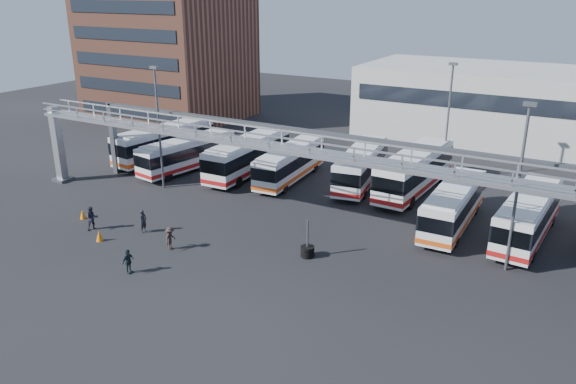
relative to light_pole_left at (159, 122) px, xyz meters
The scene contains 22 objects.
ground 18.78m from the light_pole_left, 26.57° to the right, with size 140.00×140.00×0.00m, color black.
gantry 16.14m from the light_pole_left, ahead, with size 51.40×5.15×7.10m.
apartment_building 28.52m from the light_pole_left, 129.29° to the left, with size 18.00×15.00×16.00m, color brown.
warehouse 41.07m from the light_pole_left, 46.97° to the left, with size 42.00×14.00×8.00m, color #9E9E99.
light_pole_left is the anchor object (origin of this frame).
light_pole_mid 28.02m from the light_pole_left, ahead, with size 0.70×0.35×10.21m.
light_pole_back 24.41m from the light_pole_left, 34.99° to the left, with size 0.70×0.35×10.21m.
bus_0 9.17m from the light_pole_left, 130.28° to the left, with size 3.85×11.38×3.39m.
bus_1 6.35m from the light_pole_left, 104.31° to the left, with size 4.03×10.40×3.08m.
bus_2 8.76m from the light_pole_left, 57.16° to the left, with size 2.96×11.19×3.37m.
bus_3 11.67m from the light_pole_left, 39.77° to the left, with size 3.05×10.17×3.04m.
bus_4 17.38m from the light_pole_left, 32.63° to the left, with size 4.12×10.82×3.21m.
bus_5 21.42m from the light_pole_left, 26.86° to the left, with size 3.23×11.70×3.52m.
bus_6 24.10m from the light_pole_left, ahead, with size 2.56×10.23×3.09m.
bus_7 28.93m from the light_pole_left, ahead, with size 3.13×10.79×3.24m.
pedestrian_a 10.50m from the light_pole_left, 56.63° to the right, with size 0.61×0.40×1.67m, color black.
pedestrian_b 10.57m from the light_pole_left, 79.52° to the right, with size 0.84×0.65×1.73m, color #272331.
pedestrian_c 13.30m from the light_pole_left, 46.16° to the right, with size 1.01×0.58×1.56m, color #2E221E.
pedestrian_d 16.04m from the light_pole_left, 55.96° to the right, with size 0.90×0.38×1.54m, color black.
cone_left 12.15m from the light_pole_left, 71.11° to the right, with size 0.48×0.48×0.76m, color orange.
cone_right 9.81m from the light_pole_left, 93.65° to the right, with size 0.45×0.45×0.71m, color orange.
tire_stack 18.39m from the light_pole_left, 17.89° to the right, with size 0.88×0.88×2.52m.
Camera 1 is at (15.65, -25.79, 16.08)m, focal length 35.00 mm.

